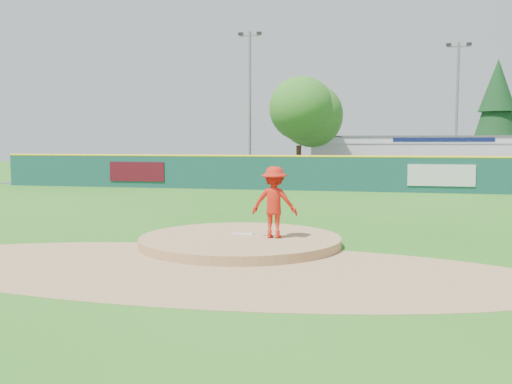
% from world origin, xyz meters
% --- Properties ---
extents(ground, '(120.00, 120.00, 0.00)m').
position_xyz_m(ground, '(0.00, 0.00, 0.00)').
color(ground, '#286B19').
rests_on(ground, ground).
extents(pitchers_mound, '(5.50, 5.50, 0.50)m').
position_xyz_m(pitchers_mound, '(0.00, 0.00, 0.00)').
color(pitchers_mound, '#9E774C').
rests_on(pitchers_mound, ground).
extents(pitching_rubber, '(0.60, 0.15, 0.04)m').
position_xyz_m(pitching_rubber, '(0.00, 0.30, 0.27)').
color(pitching_rubber, white).
rests_on(pitching_rubber, pitchers_mound).
extents(infield_dirt_arc, '(15.40, 15.40, 0.01)m').
position_xyz_m(infield_dirt_arc, '(0.00, -3.00, 0.01)').
color(infield_dirt_arc, '#9E774C').
rests_on(infield_dirt_arc, ground).
extents(parking_lot, '(44.00, 16.00, 0.02)m').
position_xyz_m(parking_lot, '(0.00, 27.00, 0.01)').
color(parking_lot, '#38383A').
rests_on(parking_lot, ground).
extents(pitcher, '(1.27, 0.76, 1.92)m').
position_xyz_m(pitcher, '(0.95, 0.01, 1.21)').
color(pitcher, red).
rests_on(pitcher, pitchers_mound).
extents(van, '(6.12, 4.24, 1.55)m').
position_xyz_m(van, '(6.67, 23.59, 0.80)').
color(van, white).
rests_on(van, parking_lot).
extents(pool_building_grp, '(15.20, 8.20, 3.31)m').
position_xyz_m(pool_building_grp, '(6.00, 31.99, 1.66)').
color(pool_building_grp, silver).
rests_on(pool_building_grp, ground).
extents(fence_banners, '(21.67, 0.04, 1.20)m').
position_xyz_m(fence_banners, '(-2.08, 17.92, 1.00)').
color(fence_banners, '#520B16').
rests_on(fence_banners, ground).
extents(playground_slide, '(1.13, 3.18, 1.76)m').
position_xyz_m(playground_slide, '(-12.57, 24.08, 0.89)').
color(playground_slide, blue).
rests_on(playground_slide, ground).
extents(outfield_fence, '(40.00, 0.14, 2.07)m').
position_xyz_m(outfield_fence, '(0.00, 18.00, 1.09)').
color(outfield_fence, '#15443F').
rests_on(outfield_fence, ground).
extents(deciduous_tree, '(5.60, 5.60, 7.36)m').
position_xyz_m(deciduous_tree, '(-2.00, 25.00, 4.55)').
color(deciduous_tree, '#382314').
rests_on(deciduous_tree, ground).
extents(conifer_tree, '(4.40, 4.40, 9.50)m').
position_xyz_m(conifer_tree, '(13.00, 36.00, 5.54)').
color(conifer_tree, '#382314').
rests_on(conifer_tree, ground).
extents(light_pole_left, '(1.75, 0.25, 11.00)m').
position_xyz_m(light_pole_left, '(-6.00, 27.00, 6.05)').
color(light_pole_left, gray).
rests_on(light_pole_left, ground).
extents(light_pole_right, '(1.75, 0.25, 10.00)m').
position_xyz_m(light_pole_right, '(9.00, 29.00, 5.54)').
color(light_pole_right, gray).
rests_on(light_pole_right, ground).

